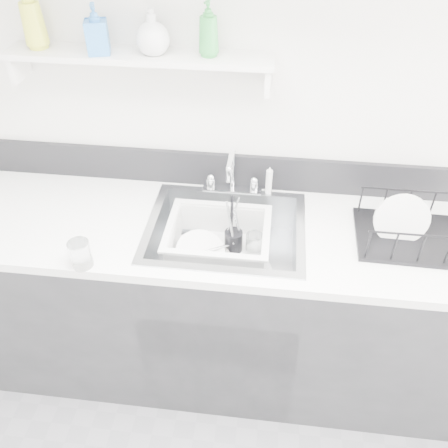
# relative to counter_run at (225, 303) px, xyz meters

# --- Properties ---
(room_shell) EXTENTS (3.50, 3.00, 2.60)m
(room_shell) POSITION_rel_counter_run_xyz_m (0.00, -0.80, 1.22)
(room_shell) COLOR silver
(room_shell) RESTS_ON ground
(counter_run) EXTENTS (3.20, 0.62, 0.92)m
(counter_run) POSITION_rel_counter_run_xyz_m (0.00, 0.00, 0.00)
(counter_run) COLOR #242427
(counter_run) RESTS_ON ground
(backsplash) EXTENTS (3.20, 0.02, 0.16)m
(backsplash) POSITION_rel_counter_run_xyz_m (0.00, 0.30, 0.54)
(backsplash) COLOR black
(backsplash) RESTS_ON counter_run
(sink) EXTENTS (0.64, 0.52, 0.20)m
(sink) POSITION_rel_counter_run_xyz_m (0.00, 0.00, 0.37)
(sink) COLOR silver
(sink) RESTS_ON counter_run
(faucet) EXTENTS (0.26, 0.18, 0.23)m
(faucet) POSITION_rel_counter_run_xyz_m (0.00, 0.25, 0.52)
(faucet) COLOR silver
(faucet) RESTS_ON counter_run
(side_sprayer) EXTENTS (0.03, 0.03, 0.14)m
(side_sprayer) POSITION_rel_counter_run_xyz_m (0.16, 0.25, 0.53)
(side_sprayer) COLOR silver
(side_sprayer) RESTS_ON counter_run
(wall_shelf) EXTENTS (1.00, 0.16, 0.12)m
(wall_shelf) POSITION_rel_counter_run_xyz_m (-0.35, 0.23, 1.05)
(wall_shelf) COLOR silver
(wall_shelf) RESTS_ON room_shell
(wash_tub) EXTENTS (0.52, 0.47, 0.16)m
(wash_tub) POSITION_rel_counter_run_xyz_m (-0.03, 0.00, 0.37)
(wash_tub) COLOR silver
(wash_tub) RESTS_ON sink
(plate_stack) EXTENTS (0.25, 0.24, 0.10)m
(plate_stack) POSITION_rel_counter_run_xyz_m (-0.09, -0.05, 0.33)
(plate_stack) COLOR white
(plate_stack) RESTS_ON wash_tub
(utensil_cup) EXTENTS (0.08, 0.08, 0.26)m
(utensil_cup) POSITION_rel_counter_run_xyz_m (0.03, 0.04, 0.36)
(utensil_cup) COLOR black
(utensil_cup) RESTS_ON wash_tub
(ladle) EXTENTS (0.24, 0.25, 0.07)m
(ladle) POSITION_rel_counter_run_xyz_m (-0.08, -0.01, 0.34)
(ladle) COLOR silver
(ladle) RESTS_ON wash_tub
(tumbler_in_tub) EXTENTS (0.09, 0.09, 0.11)m
(tumbler_in_tub) POSITION_rel_counter_run_xyz_m (0.12, 0.02, 0.36)
(tumbler_in_tub) COLOR white
(tumbler_in_tub) RESTS_ON wash_tub
(tumbler_counter) EXTENTS (0.08, 0.08, 0.11)m
(tumbler_counter) POSITION_rel_counter_run_xyz_m (-0.50, -0.28, 0.51)
(tumbler_counter) COLOR white
(tumbler_counter) RESTS_ON counter_run
(dish_rack) EXTENTS (0.43, 0.32, 0.15)m
(dish_rack) POSITION_rel_counter_run_xyz_m (0.73, 0.02, 0.53)
(dish_rack) COLOR black
(dish_rack) RESTS_ON counter_run
(bowl_small) EXTENTS (0.12, 0.12, 0.03)m
(bowl_small) POSITION_rel_counter_run_xyz_m (0.08, -0.08, 0.32)
(bowl_small) COLOR white
(bowl_small) RESTS_ON wash_tub
(soap_bottle_a) EXTENTS (0.10, 0.10, 0.22)m
(soap_bottle_a) POSITION_rel_counter_run_xyz_m (-0.73, 0.23, 1.18)
(soap_bottle_a) COLOR #CED536
(soap_bottle_a) RESTS_ON wall_shelf
(soap_bottle_b) EXTENTS (0.10, 0.10, 0.17)m
(soap_bottle_b) POSITION_rel_counter_run_xyz_m (-0.49, 0.21, 1.16)
(soap_bottle_b) COLOR #3176C2
(soap_bottle_b) RESTS_ON wall_shelf
(soap_bottle_c) EXTENTS (0.14, 0.14, 0.16)m
(soap_bottle_c) POSITION_rel_counter_run_xyz_m (-0.29, 0.23, 1.15)
(soap_bottle_c) COLOR silver
(soap_bottle_c) RESTS_ON wall_shelf
(soap_bottle_d) EXTENTS (0.08, 0.08, 0.19)m
(soap_bottle_d) POSITION_rel_counter_run_xyz_m (-0.09, 0.23, 1.17)
(soap_bottle_d) COLOR green
(soap_bottle_d) RESTS_ON wall_shelf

